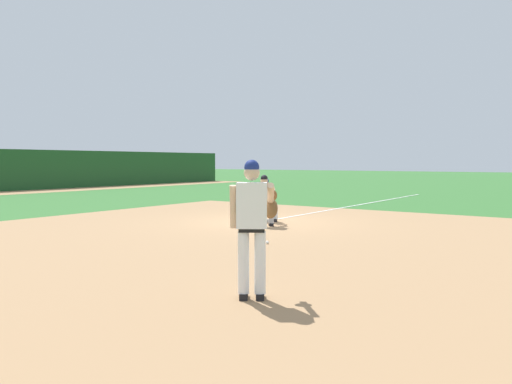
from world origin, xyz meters
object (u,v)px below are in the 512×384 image
(first_base_bag, at_px, (260,221))
(baserunner, at_px, (264,198))
(pitcher, at_px, (253,220))
(first_baseman, at_px, (266,198))
(baseball, at_px, (267,242))

(first_base_bag, height_order, baserunner, baserunner)
(pitcher, bearing_deg, first_baseman, 32.78)
(first_base_bag, bearing_deg, baseball, -143.14)
(pitcher, bearing_deg, baseball, 31.36)
(baserunner, bearing_deg, first_baseman, 30.82)
(pitcher, height_order, baserunner, pitcher)
(baseball, xyz_separation_m, baserunner, (2.48, 1.77, 0.76))
(baseball, bearing_deg, first_baseman, 34.35)
(baseball, relative_size, baserunner, 0.05)
(first_base_bag, xyz_separation_m, baserunner, (-0.70, -0.61, 0.75))
(baserunner, bearing_deg, first_base_bag, 41.29)
(pitcher, bearing_deg, baserunner, 33.05)
(first_base_bag, xyz_separation_m, baseball, (-3.17, -2.38, -0.01))
(first_baseman, distance_m, baserunner, 1.01)
(first_baseman, bearing_deg, pitcher, -147.22)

